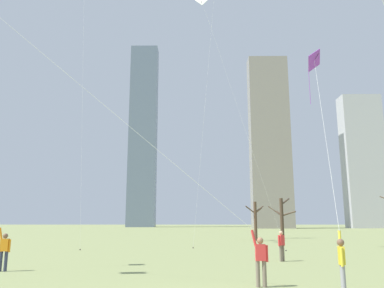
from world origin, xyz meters
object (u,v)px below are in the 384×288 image
Objects in this scene: kite_flyer_midfield_left_purple at (335,210)px; distant_kite_high_overhead_white at (208,18)px; bystander_far_off_by_trees at (282,244)px; kite_flyer_midfield_right_red at (160,168)px; bare_tree_left_of_center at (282,216)px; bare_tree_right_of_center at (255,219)px.

distant_kite_high_overhead_white is (-3.71, 15.90, 16.11)m from kite_flyer_midfield_left_purple.
kite_flyer_midfield_right_red is at bearing -125.74° from bystander_far_off_by_trees.
kite_flyer_midfield_right_red is 21.57m from distant_kite_high_overhead_white.
distant_kite_high_overhead_white is at bearing 81.79° from kite_flyer_midfield_right_red.
distant_kite_high_overhead_white is (2.26, 15.67, 14.65)m from kite_flyer_midfield_right_red.
kite_flyer_midfield_left_purple is 22.93m from distant_kite_high_overhead_white.
kite_flyer_midfield_right_red is 0.85× the size of distant_kite_high_overhead_white.
bare_tree_left_of_center is at bearing 63.77° from distant_kite_high_overhead_white.
bare_tree_left_of_center reaches higher than bare_tree_right_of_center.
bare_tree_left_of_center is at bearing 80.35° from kite_flyer_midfield_left_purple.
kite_flyer_midfield_left_purple is 36.29m from bare_tree_left_of_center.
bare_tree_left_of_center is at bearing 77.38° from bystander_far_off_by_trees.
distant_kite_high_overhead_white is at bearing -116.23° from bare_tree_left_of_center.
bare_tree_right_of_center is 0.84× the size of bare_tree_left_of_center.
kite_flyer_midfield_right_red is 3.52× the size of bare_tree_left_of_center.
bare_tree_left_of_center is (6.08, 35.78, 0.17)m from kite_flyer_midfield_left_purple.
kite_flyer_midfield_right_red reaches higher than bare_tree_right_of_center.
kite_flyer_midfield_right_red is 4.18× the size of bare_tree_right_of_center.
bystander_far_off_by_trees is 21.72m from bare_tree_right_of_center.
kite_flyer_midfield_right_red reaches higher than kite_flyer_midfield_left_purple.
distant_kite_high_overhead_white is at bearing -111.48° from bare_tree_right_of_center.
bare_tree_right_of_center is at bearing -126.51° from bare_tree_left_of_center.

